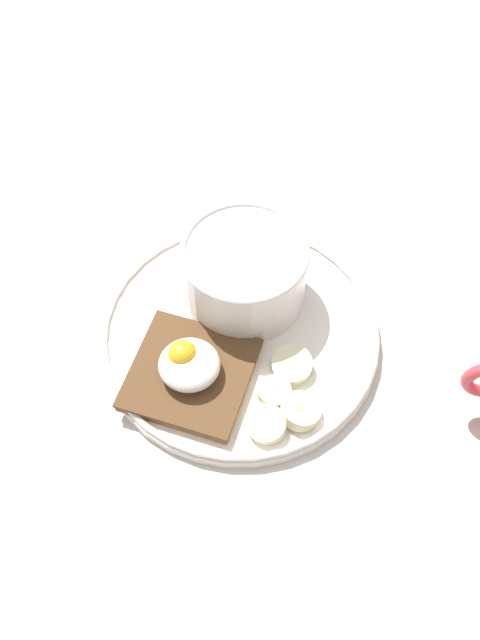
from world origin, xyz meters
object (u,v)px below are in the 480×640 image
at_px(poached_egg, 188,363).
at_px(banana_slice_right, 274,393).
at_px(banana_slice_front, 292,365).
at_px(banana_slice_left, 300,411).
at_px(toast_slice, 190,374).
at_px(oatmeal_bowl, 247,272).
at_px(banana_slice_back, 267,424).

relative_size(poached_egg, banana_slice_right, 1.34).
bearing_deg(banana_slice_front, banana_slice_right, 64.37).
distance_m(poached_egg, banana_slice_left, 0.10).
relative_size(poached_egg, banana_slice_front, 1.25).
bearing_deg(toast_slice, banana_slice_right, 171.58).
bearing_deg(oatmeal_bowl, banana_slice_right, 107.49).
relative_size(toast_slice, banana_slice_front, 2.86).
bearing_deg(banana_slice_right, poached_egg, -9.03).
distance_m(toast_slice, banana_slice_left, 0.10).
xyz_separation_m(poached_egg, banana_slice_front, (-0.09, -0.02, -0.02)).
xyz_separation_m(oatmeal_bowl, toast_slice, (0.04, 0.09, -0.03)).
relative_size(banana_slice_front, banana_slice_right, 1.07).
relative_size(oatmeal_bowl, poached_egg, 2.15).
relative_size(oatmeal_bowl, banana_slice_right, 2.87).
distance_m(oatmeal_bowl, toast_slice, 0.10).
height_order(banana_slice_front, banana_slice_right, banana_slice_front).
height_order(oatmeal_bowl, banana_slice_front, oatmeal_bowl).
bearing_deg(banana_slice_back, banana_slice_front, -107.02).
height_order(oatmeal_bowl, banana_slice_back, oatmeal_bowl).
height_order(oatmeal_bowl, banana_slice_left, oatmeal_bowl).
height_order(banana_slice_front, banana_slice_back, banana_slice_front).
bearing_deg(banana_slice_right, banana_slice_back, 81.83).
relative_size(banana_slice_front, banana_slice_back, 0.89).
bearing_deg(banana_slice_left, banana_slice_back, 28.06).
height_order(oatmeal_bowl, banana_slice_right, oatmeal_bowl).
relative_size(oatmeal_bowl, banana_slice_front, 2.68).
bearing_deg(toast_slice, banana_slice_back, 149.36).
distance_m(banana_slice_left, banana_slice_back, 0.03).
bearing_deg(toast_slice, banana_slice_left, 164.52).
height_order(banana_slice_back, banana_slice_right, same).
relative_size(poached_egg, banana_slice_back, 1.11).
height_order(poached_egg, banana_slice_left, poached_egg).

